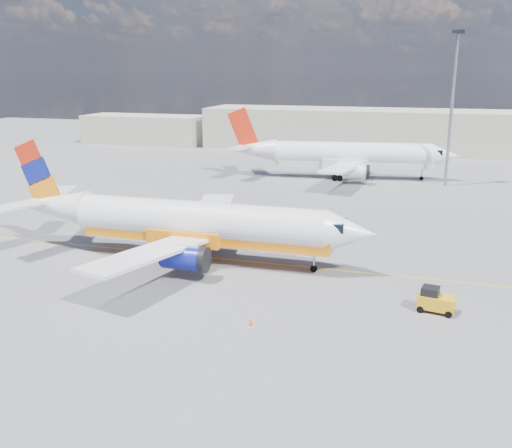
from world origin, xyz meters
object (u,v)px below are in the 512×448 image
(main_jet, at_px, (189,223))
(second_jet, at_px, (345,155))
(traffic_cone, at_px, (251,323))
(gse_tug, at_px, (435,300))

(main_jet, xyz_separation_m, second_jet, (7.22, 41.20, 0.15))
(traffic_cone, bearing_deg, gse_tug, 27.22)
(main_jet, bearing_deg, second_jet, 79.90)
(main_jet, distance_m, traffic_cone, 14.41)
(second_jet, xyz_separation_m, gse_tug, (12.75, -46.46, -2.62))
(second_jet, bearing_deg, main_jet, -108.42)
(main_jet, distance_m, second_jet, 41.83)
(gse_tug, xyz_separation_m, traffic_cone, (-11.13, -5.73, -0.55))
(second_jet, height_order, traffic_cone, second_jet)
(second_jet, height_order, gse_tug, second_jet)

